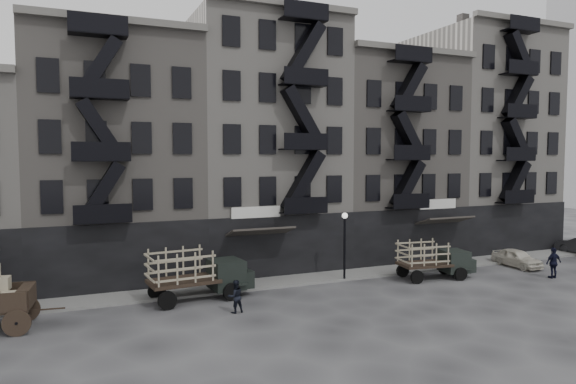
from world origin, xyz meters
name	(u,v)px	position (x,y,z in m)	size (l,w,h in m)	color
ground	(320,297)	(0.00, 0.00, 0.00)	(140.00, 140.00, 0.00)	#38383A
sidewalk	(293,280)	(0.00, 3.75, 0.07)	(55.00, 2.50, 0.15)	slate
building_midwest	(113,160)	(-10.00, 9.83, 7.50)	(10.00, 11.35, 16.20)	gray
building_center	(259,146)	(0.00, 9.82, 8.50)	(10.00, 11.35, 18.20)	#A6A098
building_mideast	(377,160)	(10.00, 9.83, 7.50)	(10.00, 11.35, 16.20)	gray
building_east	(476,142)	(20.00, 9.82, 9.00)	(10.00, 11.35, 19.20)	#A6A098
lamp_post	(345,237)	(3.00, 2.60, 2.78)	(0.36, 0.36, 4.28)	black
stake_truck_west	(198,270)	(-6.37, 2.06, 1.61)	(5.78, 2.78, 2.81)	black
stake_truck_east	(434,257)	(8.54, 0.91, 1.39)	(5.05, 2.55, 2.44)	black
car_east	(517,258)	(16.18, 1.44, 0.63)	(1.49, 3.71, 1.26)	beige
pedestrian_mid	(235,296)	(-5.18, -0.98, 0.82)	(0.80, 0.62, 1.65)	black
policeman	(554,263)	(15.65, -1.95, 0.99)	(1.16, 0.48, 1.98)	black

